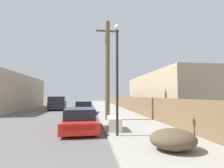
% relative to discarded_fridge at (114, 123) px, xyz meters
% --- Properties ---
extents(sidewalk_curb, '(4.20, 63.00, 0.12)m').
position_rel_discarded_fridge_xyz_m(sidewalk_curb, '(1.60, 16.55, -0.40)').
color(sidewalk_curb, gray).
rests_on(sidewalk_curb, ground).
extents(discarded_fridge, '(0.73, 1.64, 0.70)m').
position_rel_discarded_fridge_xyz_m(discarded_fridge, '(0.00, 0.00, 0.00)').
color(discarded_fridge, silver).
rests_on(discarded_fridge, sidewalk_curb).
extents(parked_sports_car_red, '(2.05, 4.40, 1.25)m').
position_rel_discarded_fridge_xyz_m(parked_sports_car_red, '(-1.86, 0.63, 0.11)').
color(parked_sports_car_red, red).
rests_on(parked_sports_car_red, ground).
extents(car_parked_mid, '(2.12, 4.37, 1.31)m').
position_rel_discarded_fridge_xyz_m(car_parked_mid, '(-1.98, 9.93, 0.17)').
color(car_parked_mid, '#2D478C').
rests_on(car_parked_mid, ground).
extents(pickup_truck, '(2.54, 5.69, 1.80)m').
position_rel_discarded_fridge_xyz_m(pickup_truck, '(-5.58, 15.14, 0.45)').
color(pickup_truck, '#232328').
rests_on(pickup_truck, ground).
extents(utility_pole, '(1.80, 0.36, 7.64)m').
position_rel_discarded_fridge_xyz_m(utility_pole, '(0.05, 3.91, 3.56)').
color(utility_pole, brown).
rests_on(utility_pole, sidewalk_curb).
extents(street_lamp, '(0.26, 0.26, 5.20)m').
position_rel_discarded_fridge_xyz_m(street_lamp, '(-0.05, -1.42, 2.65)').
color(street_lamp, '#232326').
rests_on(street_lamp, sidewalk_curb).
extents(brush_pile, '(1.58, 1.41, 0.71)m').
position_rel_discarded_fridge_xyz_m(brush_pile, '(1.50, -3.71, 0.02)').
color(brush_pile, brown).
rests_on(brush_pile, sidewalk_curb).
extents(wooden_fence, '(0.08, 35.79, 1.66)m').
position_rel_discarded_fridge_xyz_m(wooden_fence, '(3.55, 10.99, 0.49)').
color(wooden_fence, brown).
rests_on(wooden_fence, sidewalk_curb).
extents(building_left_block, '(7.00, 17.12, 4.65)m').
position_rel_discarded_fridge_xyz_m(building_left_block, '(-13.26, 15.92, 1.87)').
color(building_left_block, tan).
rests_on(building_left_block, ground).
extents(building_right_house, '(6.00, 14.03, 4.20)m').
position_rel_discarded_fridge_xyz_m(building_right_house, '(7.54, 8.62, 1.64)').
color(building_right_house, tan).
rests_on(building_right_house, ground).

